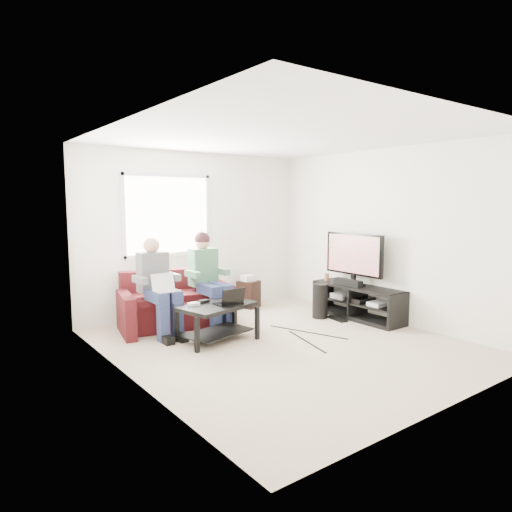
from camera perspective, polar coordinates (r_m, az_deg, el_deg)
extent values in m
plane|color=#C5B099|center=(5.95, 3.50, -10.93)|extent=(4.50, 4.50, 0.00)
plane|color=white|center=(5.72, 3.70, 14.73)|extent=(4.50, 4.50, 0.00)
plane|color=white|center=(7.54, -7.53, 2.87)|extent=(4.50, 0.00, 4.50)
plane|color=white|center=(4.24, 23.66, -0.68)|extent=(4.50, 0.00, 4.50)
plane|color=white|center=(4.66, -15.54, 0.27)|extent=(0.00, 4.50, 4.50)
plane|color=white|center=(7.14, 15.96, 2.45)|extent=(0.00, 4.50, 4.50)
cube|color=white|center=(7.29, -10.98, 5.03)|extent=(1.40, 0.01, 1.20)
cube|color=silver|center=(7.28, -10.94, 5.03)|extent=(1.48, 0.04, 1.28)
cube|color=#4B1217|center=(6.83, -9.82, -6.95)|extent=(1.51, 1.02, 0.39)
cube|color=#4B1217|center=(7.03, -11.08, -3.27)|extent=(1.40, 0.48, 0.40)
cube|color=#4B1217|center=(6.51, -15.92, -7.03)|extent=(0.32, 0.86, 0.56)
cube|color=#4B1217|center=(7.18, -4.33, -5.50)|extent=(0.32, 0.86, 0.56)
cube|color=#4B1217|center=(6.62, -12.48, -5.28)|extent=(0.77, 0.75, 0.10)
cube|color=#4B1217|center=(6.92, -7.22, -4.64)|extent=(0.77, 0.75, 0.10)
cube|color=navy|center=(6.18, -12.33, -4.98)|extent=(0.16, 0.45, 0.14)
cube|color=navy|center=(6.27, -10.65, -4.78)|extent=(0.16, 0.45, 0.14)
cube|color=navy|center=(6.09, -11.52, -8.20)|extent=(0.13, 0.13, 0.49)
cube|color=navy|center=(6.18, -9.83, -7.96)|extent=(0.13, 0.13, 0.49)
cube|color=slate|center=(6.47, -12.77, -1.96)|extent=(0.40, 0.22, 0.55)
sphere|color=tan|center=(6.44, -12.93, 1.32)|extent=(0.22, 0.22, 0.22)
cube|color=navy|center=(6.55, -5.92, -4.21)|extent=(0.16, 0.45, 0.14)
cube|color=navy|center=(6.65, -4.44, -4.02)|extent=(0.16, 0.45, 0.14)
cube|color=navy|center=(6.46, -5.04, -7.23)|extent=(0.13, 0.13, 0.49)
cube|color=navy|center=(6.56, -3.54, -6.99)|extent=(0.13, 0.13, 0.49)
cube|color=#5A5C5D|center=(6.83, -6.62, -1.38)|extent=(0.40, 0.22, 0.55)
sphere|color=tan|center=(6.80, -6.75, 1.73)|extent=(0.22, 0.22, 0.22)
sphere|color=#351A1F|center=(6.80, -6.76, 2.06)|extent=(0.23, 0.23, 0.23)
cube|color=black|center=(5.99, -4.87, -6.28)|extent=(1.07, 0.80, 0.05)
cube|color=black|center=(6.07, -4.84, -9.50)|extent=(0.98, 0.70, 0.02)
cube|color=black|center=(5.60, -7.38, -9.78)|extent=(0.05, 0.05, 0.43)
cube|color=black|center=(6.08, 0.15, -8.40)|extent=(0.05, 0.05, 0.43)
cube|color=black|center=(6.06, -9.86, -8.56)|extent=(0.05, 0.05, 0.43)
cube|color=black|center=(6.50, -2.67, -7.40)|extent=(0.05, 0.05, 0.43)
cube|color=silver|center=(5.94, -7.80, -5.98)|extent=(0.15, 0.11, 0.04)
cube|color=black|center=(6.08, -6.58, -5.67)|extent=(0.15, 0.11, 0.04)
cube|color=gray|center=(6.26, -3.26, -5.27)|extent=(0.16, 0.12, 0.04)
cube|color=black|center=(7.26, 12.64, -3.80)|extent=(0.46, 1.54, 0.04)
cube|color=black|center=(7.31, 12.59, -5.63)|extent=(0.42, 1.48, 0.03)
cube|color=black|center=(7.36, 12.55, -7.35)|extent=(0.46, 1.54, 0.06)
cube|color=black|center=(6.86, 17.38, -6.60)|extent=(0.46, 0.04, 0.51)
cube|color=black|center=(7.81, 8.41, -4.74)|extent=(0.46, 0.04, 0.51)
cube|color=black|center=(7.32, 12.06, -3.39)|extent=(0.12, 0.40, 0.04)
cube|color=black|center=(7.31, 12.07, -2.77)|extent=(0.06, 0.06, 0.12)
cube|color=black|center=(7.25, 12.15, 0.23)|extent=(0.05, 1.10, 0.65)
cube|color=#CF3067|center=(7.23, 11.99, 0.22)|extent=(0.01, 1.01, 0.58)
cube|color=black|center=(7.23, 11.43, -3.26)|extent=(0.12, 0.50, 0.10)
cylinder|color=#9A6642|center=(7.63, 8.83, -2.60)|extent=(0.08, 0.08, 0.12)
cube|color=silver|center=(7.05, 15.08, -5.78)|extent=(0.30, 0.22, 0.06)
cube|color=gray|center=(7.49, 10.86, -4.85)|extent=(0.34, 0.26, 0.08)
cube|color=black|center=(7.27, 12.90, -5.30)|extent=(0.38, 0.30, 0.07)
cylinder|color=black|center=(7.22, 8.02, -5.58)|extent=(0.24, 0.24, 0.54)
cube|color=black|center=(7.21, 10.07, -7.74)|extent=(0.20, 0.42, 0.02)
cube|color=black|center=(7.87, -0.93, -4.78)|extent=(0.31, 0.31, 0.46)
cube|color=silver|center=(7.81, -0.94, -2.77)|extent=(0.22, 0.18, 0.10)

